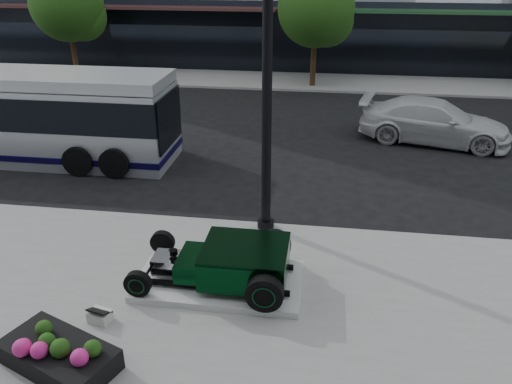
# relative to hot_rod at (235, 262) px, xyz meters

# --- Properties ---
(ground) EXTENTS (120.00, 120.00, 0.00)m
(ground) POSITION_rel_hot_rod_xyz_m (-0.14, 4.75, -0.70)
(ground) COLOR black
(ground) RESTS_ON ground
(sidewalk_far) EXTENTS (70.00, 4.00, 0.12)m
(sidewalk_far) POSITION_rel_hot_rod_xyz_m (-0.14, 18.75, -0.64)
(sidewalk_far) COLOR gray
(sidewalk_far) RESTS_ON ground
(street_trees) EXTENTS (29.80, 3.80, 5.70)m
(street_trees) POSITION_rel_hot_rod_xyz_m (1.01, 17.82, 3.07)
(street_trees) COLOR black
(street_trees) RESTS_ON sidewalk_far
(display_plinth) EXTENTS (3.40, 1.80, 0.15)m
(display_plinth) POSITION_rel_hot_rod_xyz_m (-0.33, -0.00, -0.50)
(display_plinth) COLOR silver
(display_plinth) RESTS_ON sidewalk_near
(hot_rod) EXTENTS (3.22, 2.00, 0.81)m
(hot_rod) POSITION_rel_hot_rod_xyz_m (0.00, 0.00, 0.00)
(hot_rod) COLOR black
(hot_rod) RESTS_ON display_plinth
(info_plaque) EXTENTS (0.46, 0.38, 0.31)m
(info_plaque) POSITION_rel_hot_rod_xyz_m (-2.30, -1.45, -0.45)
(info_plaque) COLOR silver
(info_plaque) RESTS_ON sidewalk_near
(lamppost) EXTENTS (0.42, 0.42, 7.59)m
(lamppost) POSITION_rel_hot_rod_xyz_m (0.32, 2.52, 2.93)
(lamppost) COLOR black
(lamppost) RESTS_ON sidewalk_near
(flower_planter) EXTENTS (2.19, 1.64, 0.64)m
(flower_planter) POSITION_rel_hot_rod_xyz_m (-2.50, -2.59, -0.34)
(flower_planter) COLOR black
(flower_planter) RESTS_ON sidewalk_near
(white_sedan) EXTENTS (5.71, 3.29, 1.56)m
(white_sedan) POSITION_rel_hot_rod_xyz_m (5.61, 10.01, 0.08)
(white_sedan) COLOR silver
(white_sedan) RESTS_ON ground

